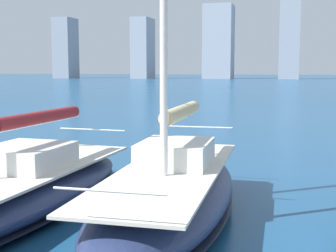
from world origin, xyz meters
TOP-DOWN VIEW (x-y plane):
  - city_skyline at (-12.71, -163.21)m, footprint 166.64×14.81m
  - sailboat_tan at (0.32, -7.17)m, footprint 2.81×8.41m
  - sailboat_maroon at (4.05, -6.82)m, footprint 3.34×9.47m

SIDE VIEW (x-z plane):
  - sailboat_maroon at x=4.05m, z-range -4.26..5.41m
  - sailboat_tan at x=0.32m, z-range -4.93..6.31m
  - city_skyline at x=-12.71m, z-range -6.08..37.40m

